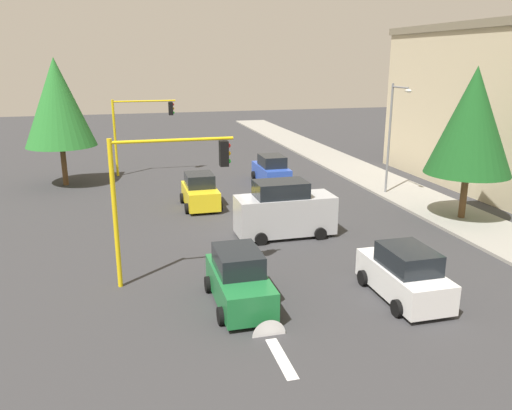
% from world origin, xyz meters
% --- Properties ---
extents(ground_plane, '(120.00, 120.00, 0.00)m').
position_xyz_m(ground_plane, '(0.00, 0.00, 0.00)').
color(ground_plane, '#353538').
extents(sidewalk_kerb, '(80.00, 4.00, 0.15)m').
position_xyz_m(sidewalk_kerb, '(-5.00, 10.50, 0.07)').
color(sidewalk_kerb, gray).
rests_on(sidewalk_kerb, ground).
extents(lane_arrow_near, '(2.40, 1.10, 1.10)m').
position_xyz_m(lane_arrow_near, '(11.51, -3.00, 0.01)').
color(lane_arrow_near, silver).
rests_on(lane_arrow_near, ground).
extents(traffic_signal_far_right, '(0.36, 4.59, 5.61)m').
position_xyz_m(traffic_signal_far_right, '(-14.00, -5.69, 3.97)').
color(traffic_signal_far_right, yellow).
rests_on(traffic_signal_far_right, ground).
extents(traffic_signal_near_right, '(0.36, 4.59, 5.71)m').
position_xyz_m(traffic_signal_near_right, '(6.00, -5.70, 4.04)').
color(traffic_signal_near_right, yellow).
rests_on(traffic_signal_near_right, ground).
extents(street_lamp_curbside, '(2.15, 0.28, 7.00)m').
position_xyz_m(street_lamp_curbside, '(-3.61, 9.20, 4.35)').
color(street_lamp_curbside, slate).
rests_on(street_lamp_curbside, ground).
extents(tree_roadside_near, '(4.43, 4.43, 8.12)m').
position_xyz_m(tree_roadside_near, '(2.00, 10.50, 5.33)').
color(tree_roadside_near, brown).
rests_on(tree_roadside_near, ground).
extents(tree_opposite_side, '(4.67, 4.67, 8.56)m').
position_xyz_m(tree_opposite_side, '(-12.00, -11.00, 5.63)').
color(tree_opposite_side, brown).
rests_on(tree_opposite_side, ground).
extents(delivery_van_silver, '(2.22, 4.80, 2.77)m').
position_xyz_m(delivery_van_silver, '(2.00, 0.39, 1.28)').
color(delivery_van_silver, '#B2B5BA').
rests_on(delivery_van_silver, ground).
extents(car_blue, '(4.14, 2.09, 1.98)m').
position_xyz_m(car_blue, '(-8.96, 2.97, 0.90)').
color(car_blue, blue).
rests_on(car_blue, ground).
extents(car_green, '(4.09, 2.05, 1.98)m').
position_xyz_m(car_green, '(8.55, -3.39, 0.90)').
color(car_green, '#1E7238').
rests_on(car_green, ground).
extents(car_yellow, '(3.71, 2.11, 1.98)m').
position_xyz_m(car_yellow, '(-4.18, -2.81, 0.90)').
color(car_yellow, yellow).
rests_on(car_yellow, ground).
extents(car_white, '(4.16, 2.10, 1.98)m').
position_xyz_m(car_white, '(9.63, 2.51, 0.90)').
color(car_white, white).
rests_on(car_white, ground).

